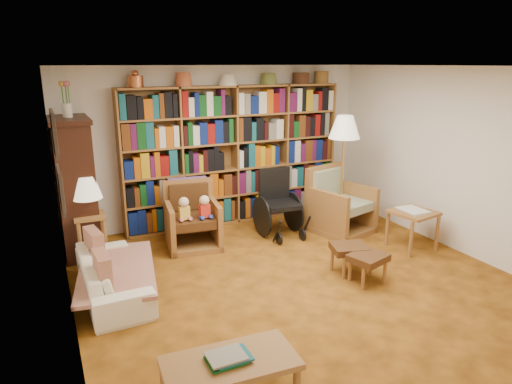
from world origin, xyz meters
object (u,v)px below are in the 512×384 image
sofa (112,275)px  side_table_lamp (91,228)px  floor_lamp (344,132)px  armchair_leather (191,219)px  footstool_a (368,260)px  side_table_papers (413,217)px  coffee_table (230,366)px  footstool_b (349,250)px  wheelchair (278,205)px  armchair_sage (337,206)px

sofa → side_table_lamp: side_table_lamp is taller
side_table_lamp → floor_lamp: size_ratio=0.36×
armchair_leather → footstool_a: 2.57m
side_table_papers → coffee_table: side_table_papers is taller
footstool_b → wheelchair: bearing=95.9°
wheelchair → side_table_papers: (1.43, -1.31, 0.01)m
footstool_b → coffee_table: (-2.20, -1.50, 0.05)m
sofa → side_table_papers: bearing=-97.0°
floor_lamp → armchair_sage: bearing=-168.0°
sofa → armchair_leather: (1.26, 1.07, 0.15)m
wheelchair → coffee_table: (-2.04, -3.07, -0.12)m
footstool_a → coffee_table: 2.53m
wheelchair → floor_lamp: bearing=-12.2°
armchair_leather → footstool_b: bearing=-49.5°
side_table_lamp → side_table_papers: side_table_lamp is taller
side_table_lamp → wheelchair: size_ratio=0.64×
side_table_papers → sofa: bearing=174.0°
wheelchair → footstool_a: size_ratio=2.00×
floor_lamp → wheelchair: bearing=167.8°
armchair_sage → armchair_leather: bearing=169.8°
coffee_table → wheelchair: bearing=56.4°
sofa → wheelchair: size_ratio=1.58×
wheelchair → footstool_b: 1.59m
side_table_papers → footstool_a: size_ratio=1.25×
side_table_papers → footstool_b: 1.31m
sofa → side_table_lamp: size_ratio=2.46×
armchair_leather → footstool_b: size_ratio=1.81×
floor_lamp → side_table_papers: floor_lamp is taller
wheelchair → footstool_a: wheelchair is taller
sofa → coffee_table: (0.54, -2.18, 0.11)m
footstool_a → side_table_lamp: bearing=144.7°
footstool_b → footstool_a: bearing=-83.6°
side_table_lamp → floor_lamp: floor_lamp is taller
sofa → wheelchair: (2.59, 0.89, 0.23)m
wheelchair → floor_lamp: size_ratio=0.57×
floor_lamp → coffee_table: floor_lamp is taller
side_table_lamp → footstool_a: side_table_lamp is taller
sofa → footstool_a: 2.96m
side_table_papers → coffee_table: (-3.47, -1.76, -0.12)m
floor_lamp → side_table_papers: size_ratio=2.84×
armchair_leather → side_table_papers: (2.76, -1.49, 0.09)m
floor_lamp → footstool_b: (-0.83, -1.35, -1.24)m
floor_lamp → coffee_table: bearing=-136.7°
sofa → side_table_papers: (4.02, -0.42, 0.23)m
sofa → footstool_a: bearing=-110.8°
armchair_sage → side_table_lamp: bearing=173.9°
side_table_lamp → footstool_a: 3.54m
coffee_table → armchair_sage: bearing=43.8°
side_table_papers → footstool_a: (-1.23, -0.58, -0.17)m
armchair_leather → floor_lamp: 2.62m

